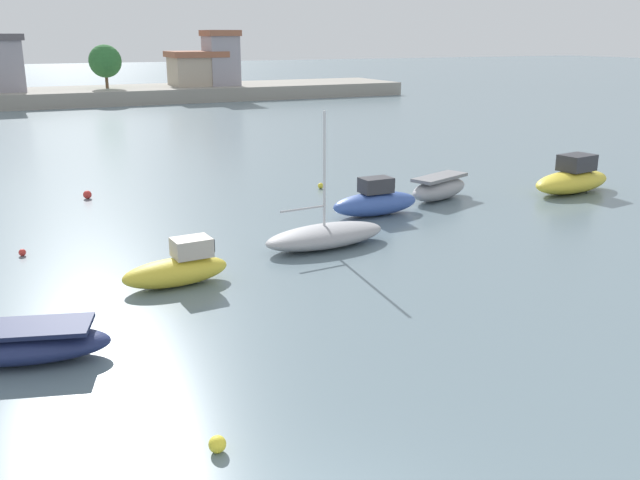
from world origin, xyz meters
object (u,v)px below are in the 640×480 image
object	(u,v)px
moored_boat_2	(178,268)
mooring_buoy_3	(321,186)
moored_boat_3	(325,236)
mooring_buoy_1	(217,444)
mooring_buoy_2	(22,252)
moored_boat_1	(17,344)
moored_boat_6	(573,179)
moored_boat_4	(375,201)
moored_boat_5	(439,188)
mooring_buoy_4	(87,195)

from	to	relation	value
moored_boat_2	mooring_buoy_3	xyz separation A→B (m)	(10.23, 11.07, -0.40)
moored_boat_2	moored_boat_3	distance (m)	6.26
mooring_buoy_1	mooring_buoy_2	size ratio (longest dim) A/B	1.33
moored_boat_1	mooring_buoy_1	bearing A→B (deg)	-44.12
moored_boat_6	moored_boat_2	bearing A→B (deg)	-176.51
moored_boat_3	moored_boat_4	distance (m)	5.27
moored_boat_4	mooring_buoy_2	bearing A→B (deg)	178.13
moored_boat_5	mooring_buoy_1	distance (m)	22.53
moored_boat_2	moored_boat_5	world-z (taller)	moored_boat_2
moored_boat_3	mooring_buoy_4	bearing A→B (deg)	114.88
moored_boat_3	mooring_buoy_4	xyz separation A→B (m)	(-7.01, 12.08, -0.23)
moored_boat_2	moored_boat_6	bearing A→B (deg)	8.84
mooring_buoy_1	mooring_buoy_4	size ratio (longest dim) A/B	0.85
moored_boat_1	moored_boat_3	xyz separation A→B (m)	(10.90, 5.38, -0.01)
moored_boat_4	moored_boat_5	size ratio (longest dim) A/B	0.99
moored_boat_6	mooring_buoy_3	world-z (taller)	moored_boat_6
mooring_buoy_4	moored_boat_1	bearing A→B (deg)	-102.55
moored_boat_6	mooring_buoy_4	bearing A→B (deg)	148.77
moored_boat_6	mooring_buoy_2	world-z (taller)	moored_boat_6
moored_boat_2	moored_boat_3	size ratio (longest dim) A/B	0.69
moored_boat_3	mooring_buoy_1	xyz separation A→B (m)	(-7.66, -11.18, -0.26)
moored_boat_1	mooring_buoy_1	world-z (taller)	moored_boat_1
moored_boat_2	mooring_buoy_3	world-z (taller)	moored_boat_2
moored_boat_5	moored_boat_1	bearing A→B (deg)	-173.53
mooring_buoy_2	mooring_buoy_3	distance (m)	15.66
mooring_buoy_2	moored_boat_1	bearing A→B (deg)	-93.37
moored_boat_4	mooring_buoy_1	xyz separation A→B (m)	(-11.72, -14.54, -0.44)
moored_boat_1	mooring_buoy_1	xyz separation A→B (m)	(3.24, -5.80, -0.27)
moored_boat_4	mooring_buoy_2	xyz separation A→B (m)	(-14.42, 0.28, -0.48)
moored_boat_6	moored_boat_5	bearing A→B (deg)	158.02
moored_boat_3	mooring_buoy_1	bearing A→B (deg)	-129.69
mooring_buoy_4	moored_boat_2	bearing A→B (deg)	-85.85
moored_boat_4	moored_boat_6	xyz separation A→B (m)	(11.25, -0.24, 0.07)
mooring_buoy_2	moored_boat_5	bearing A→B (deg)	3.20
mooring_buoy_1	mooring_buoy_4	distance (m)	23.27
moored_boat_1	moored_boat_2	size ratio (longest dim) A/B	1.35
mooring_buoy_1	mooring_buoy_3	xyz separation A→B (m)	(11.88, 20.52, -0.02)
moored_boat_4	mooring_buoy_2	world-z (taller)	moored_boat_4
mooring_buoy_2	mooring_buoy_4	bearing A→B (deg)	68.34
mooring_buoy_1	moored_boat_3	bearing A→B (deg)	55.58
moored_boat_1	moored_boat_4	xyz separation A→B (m)	(14.95, 8.74, 0.17)
moored_boat_5	mooring_buoy_4	xyz separation A→B (m)	(-15.35, 7.40, -0.36)
moored_boat_1	moored_boat_2	xyz separation A→B (m)	(4.89, 3.64, 0.11)
moored_boat_5	mooring_buoy_4	bearing A→B (deg)	133.13
moored_boat_2	mooring_buoy_1	bearing A→B (deg)	-103.91
moored_boat_3	mooring_buoy_4	world-z (taller)	moored_boat_3
moored_boat_1	moored_boat_4	size ratio (longest dim) A/B	1.14
mooring_buoy_3	moored_boat_2	bearing A→B (deg)	-132.73
moored_boat_4	moored_boat_5	distance (m)	4.48
moored_boat_3	mooring_buoy_2	size ratio (longest dim) A/B	19.78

